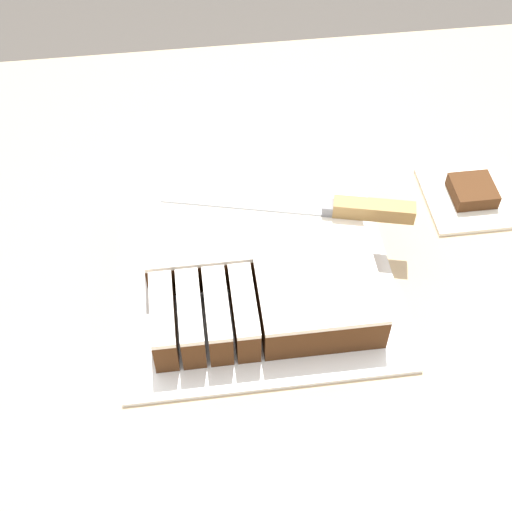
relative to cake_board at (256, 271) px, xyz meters
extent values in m
cube|color=tan|center=(-0.01, -0.03, -0.45)|extent=(1.40, 1.10, 0.88)
cube|color=white|center=(0.00, 0.00, 0.00)|extent=(0.36, 0.35, 0.01)
cube|color=#472814|center=(0.00, 0.06, 0.03)|extent=(0.28, 0.17, 0.05)
cube|color=white|center=(0.00, 0.06, 0.06)|extent=(0.28, 0.17, 0.01)
cube|color=#472814|center=(0.07, -0.08, 0.03)|extent=(0.15, 0.11, 0.05)
cube|color=white|center=(0.07, -0.08, 0.06)|extent=(0.15, 0.11, 0.01)
cube|color=#472814|center=(-0.12, -0.09, 0.03)|extent=(0.03, 0.11, 0.05)
cube|color=white|center=(-0.12, -0.09, 0.06)|extent=(0.03, 0.11, 0.01)
cube|color=#472814|center=(-0.09, -0.09, 0.03)|extent=(0.03, 0.11, 0.05)
cube|color=white|center=(-0.09, -0.09, 0.06)|extent=(0.03, 0.11, 0.01)
cube|color=#472814|center=(-0.06, -0.09, 0.03)|extent=(0.03, 0.11, 0.05)
cube|color=white|center=(-0.06, -0.09, 0.06)|extent=(0.03, 0.11, 0.01)
cube|color=#472814|center=(-0.03, -0.09, 0.03)|extent=(0.03, 0.11, 0.05)
cube|color=white|center=(-0.03, -0.09, 0.06)|extent=(0.03, 0.11, 0.01)
cube|color=silver|center=(0.00, 0.07, 0.06)|extent=(0.22, 0.07, 0.00)
cube|color=slate|center=(0.10, 0.04, 0.07)|extent=(0.02, 0.02, 0.02)
cube|color=olive|center=(0.16, 0.02, 0.07)|extent=(0.11, 0.05, 0.02)
cube|color=white|center=(0.33, 0.10, 0.00)|extent=(0.13, 0.13, 0.01)
cube|color=#472814|center=(0.33, 0.10, 0.01)|extent=(0.06, 0.06, 0.02)
camera|label=1|loc=(-0.07, -0.58, 0.74)|focal=50.00mm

